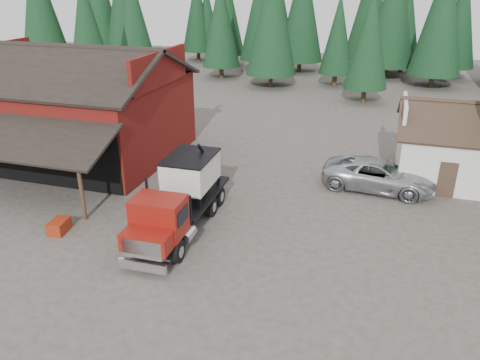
# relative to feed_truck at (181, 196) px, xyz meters

# --- Properties ---
(ground) EXTENTS (120.00, 120.00, 0.00)m
(ground) POSITION_rel_feed_truck_xyz_m (0.67, -2.66, -1.71)
(ground) COLOR #494139
(ground) RESTS_ON ground
(red_barn) EXTENTS (12.80, 13.63, 7.18)m
(red_barn) POSITION_rel_feed_truck_xyz_m (-10.33, 7.24, 0.98)
(red_barn) COLOR maroon
(red_barn) RESTS_ON ground
(farmhouse) EXTENTS (8.60, 6.42, 4.65)m
(farmhouse) POSITION_rel_feed_truck_xyz_m (13.67, 10.33, -0.04)
(farmhouse) COLOR silver
(farmhouse) RESTS_ON ground
(conifer_backdrop) EXTENTS (76.00, 16.00, 16.00)m
(conifer_backdrop) POSITION_rel_feed_truck_xyz_m (0.67, 39.34, -1.71)
(conifer_backdrop) COLOR black
(conifer_backdrop) RESTS_ON ground
(near_pine_a) EXTENTS (4.40, 4.40, 11.40)m
(near_pine_a) POSITION_rel_feed_truck_xyz_m (-21.33, 25.34, 4.68)
(near_pine_a) COLOR #382619
(near_pine_a) RESTS_ON ground
(near_pine_b) EXTENTS (3.96, 3.96, 10.40)m
(near_pine_b) POSITION_rel_feed_truck_xyz_m (6.67, 27.34, 4.18)
(near_pine_b) COLOR #382619
(near_pine_b) RESTS_ON ground
(near_pine_d) EXTENTS (5.28, 5.28, 13.40)m
(near_pine_d) POSITION_rel_feed_truck_xyz_m (-3.33, 31.34, 5.68)
(near_pine_d) COLOR #382619
(near_pine_d) RESTS_ON ground
(feed_truck) EXTENTS (2.53, 8.15, 3.66)m
(feed_truck) POSITION_rel_feed_truck_xyz_m (0.00, 0.00, 0.00)
(feed_truck) COLOR black
(feed_truck) RESTS_ON ground
(silver_car) EXTENTS (6.29, 3.33, 1.69)m
(silver_car) POSITION_rel_feed_truck_xyz_m (8.67, 7.34, -0.87)
(silver_car) COLOR #ADAFB5
(silver_car) RESTS_ON ground
(equip_box) EXTENTS (0.84, 1.18, 0.60)m
(equip_box) POSITION_rel_feed_truck_xyz_m (-5.33, -2.01, -1.41)
(equip_box) COLOR maroon
(equip_box) RESTS_ON ground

